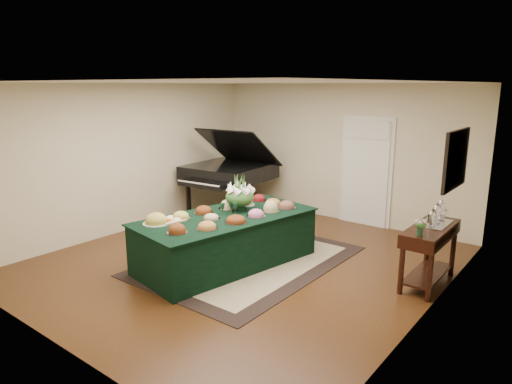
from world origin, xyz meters
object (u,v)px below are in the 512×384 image
Objects in this scene: mahogany_sideboard at (430,240)px; floral_centerpiece at (240,193)px; buffet_table at (226,240)px; grand_piano at (229,171)px.

floral_centerpiece is at bearing -163.89° from mahogany_sideboard.
mahogany_sideboard is at bearing 16.11° from floral_centerpiece.
mahogany_sideboard is (2.68, 0.77, -0.40)m from floral_centerpiece.
floral_centerpiece is 0.38× the size of mahogany_sideboard.
floral_centerpiece reaches higher than buffet_table.
grand_piano is (-1.78, 2.12, 0.53)m from buffet_table.
buffet_table is 0.75m from floral_centerpiece.
buffet_table is at bearing -156.65° from mahogany_sideboard.
buffet_table is at bearing -84.17° from floral_centerpiece.
floral_centerpiece is 2.48m from grand_piano.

